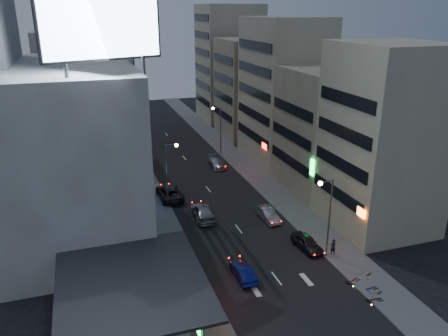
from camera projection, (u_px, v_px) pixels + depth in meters
name	position (u px, v px, depth m)	size (l,w,h in m)	color
ground	(297.00, 305.00, 36.09)	(180.00, 180.00, 0.00)	black
sidewalk_left	(145.00, 185.00, 60.46)	(4.00, 120.00, 0.12)	#4C4C4F
sidewalk_right	(252.00, 172.00, 65.18)	(4.00, 120.00, 0.12)	#4C4C4F
food_court	(122.00, 304.00, 33.09)	(11.00, 13.00, 3.88)	#B2A98B
white_building	(68.00, 151.00, 45.81)	(14.00, 24.00, 18.00)	silver
shophouse_near	(383.00, 139.00, 46.45)	(10.00, 11.00, 20.00)	#B2A98B
shophouse_mid	(329.00, 130.00, 57.54)	(11.00, 12.00, 16.00)	tan
shophouse_far	(283.00, 91.00, 67.95)	(10.00, 14.00, 22.00)	#B2A98B
far_left_a	(78.00, 98.00, 68.20)	(11.00, 10.00, 20.00)	silver
far_left_b	(76.00, 98.00, 80.50)	(12.00, 10.00, 15.00)	gray
far_right_a	(251.00, 88.00, 82.16)	(11.00, 12.00, 18.00)	tan
far_right_b	(229.00, 64.00, 93.76)	(12.00, 12.00, 24.00)	#B2A98B
billboard	(102.00, 28.00, 33.71)	(9.52, 3.75, 6.20)	#595B60
street_lamp_right_near	(327.00, 207.00, 41.35)	(1.60, 0.44, 8.02)	#595B60
street_lamp_left	(170.00, 166.00, 52.12)	(1.60, 0.44, 8.02)	#595B60
street_lamp_right_far	(218.00, 123.00, 71.66)	(1.60, 0.44, 8.02)	#595B60
parked_car_right_near	(307.00, 243.00, 44.30)	(1.69, 4.20, 1.43)	#27262C
parked_car_right_mid	(268.00, 214.00, 50.54)	(1.47, 4.22, 1.39)	#AFB1B8
parked_car_left	(169.00, 192.00, 56.17)	(2.74, 5.95, 1.65)	black
parked_car_right_far	(217.00, 162.00, 67.47)	(2.00, 4.91, 1.43)	#979A9F
road_car_blue	(243.00, 272.00, 39.52)	(1.39, 3.99, 1.32)	navy
road_car_silver	(203.00, 212.00, 50.90)	(2.25, 5.53, 1.60)	#92949A
person	(333.00, 247.00, 43.10)	(0.61, 0.40, 1.66)	black
scooter_black_a	(382.00, 292.00, 36.67)	(1.72, 0.57, 1.05)	black
scooter_silver_a	(378.00, 284.00, 37.71)	(1.75, 0.58, 1.07)	#A2A4A9
scooter_blue	(376.00, 281.00, 38.22)	(1.68, 0.56, 1.03)	navy
scooter_black_b	(357.00, 272.00, 39.43)	(1.72, 0.57, 1.05)	black
scooter_silver_b	(368.00, 267.00, 40.30)	(1.75, 0.58, 1.07)	#ACAFB4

